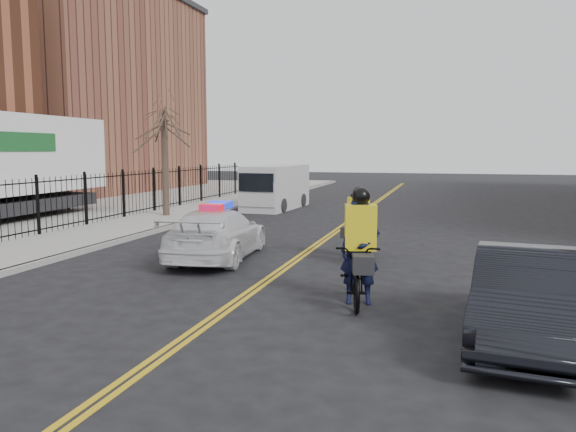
% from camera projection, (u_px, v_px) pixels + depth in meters
% --- Properties ---
extents(ground, '(120.00, 120.00, 0.00)m').
position_uv_depth(ground, '(260.00, 285.00, 12.05)').
color(ground, black).
rests_on(ground, ground).
extents(center_line_left, '(0.10, 60.00, 0.01)m').
position_uv_depth(center_line_left, '(332.00, 232.00, 19.70)').
color(center_line_left, gold).
rests_on(center_line_left, ground).
extents(center_line_right, '(0.10, 60.00, 0.01)m').
position_uv_depth(center_line_right, '(336.00, 233.00, 19.66)').
color(center_line_right, gold).
rests_on(center_line_right, ground).
extents(sidewalk, '(3.00, 60.00, 0.15)m').
position_uv_depth(sidewalk, '(144.00, 223.00, 21.73)').
color(sidewalk, gray).
rests_on(sidewalk, ground).
extents(curb, '(0.20, 60.00, 0.15)m').
position_uv_depth(curb, '(179.00, 224.00, 21.32)').
color(curb, gray).
rests_on(curb, ground).
extents(iron_fence, '(0.12, 28.00, 2.00)m').
position_uv_depth(iron_fence, '(109.00, 198.00, 22.03)').
color(iron_fence, black).
rests_on(iron_fence, ground).
extents(warehouse_far, '(14.00, 18.00, 14.00)m').
position_uv_depth(warehouse_far, '(65.00, 92.00, 40.44)').
color(warehouse_far, brown).
rests_on(warehouse_far, ground).
extents(street_tree, '(3.20, 3.20, 4.80)m').
position_uv_depth(street_tree, '(164.00, 134.00, 23.26)').
color(street_tree, '#382A21').
rests_on(street_tree, sidewalk).
extents(police_cruiser, '(2.38, 4.80, 1.50)m').
position_uv_depth(police_cruiser, '(217.00, 234.00, 14.90)').
color(police_cruiser, silver).
rests_on(police_cruiser, ground).
extents(dark_sedan, '(1.93, 4.39, 1.40)m').
position_uv_depth(dark_sedan, '(526.00, 297.00, 8.41)').
color(dark_sedan, black).
rests_on(dark_sedan, ground).
extents(cargo_van, '(2.20, 5.17, 2.12)m').
position_uv_depth(cargo_van, '(275.00, 188.00, 27.47)').
color(cargo_van, silver).
rests_on(cargo_van, ground).
extents(cyclist_near, '(1.26, 2.37, 2.21)m').
position_uv_depth(cyclist_near, '(360.00, 263.00, 10.56)').
color(cyclist_near, black).
rests_on(cyclist_near, ground).
extents(cyclist_far, '(0.98, 1.99, 1.94)m').
position_uv_depth(cyclist_far, '(358.00, 230.00, 14.88)').
color(cyclist_far, black).
rests_on(cyclist_far, ground).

